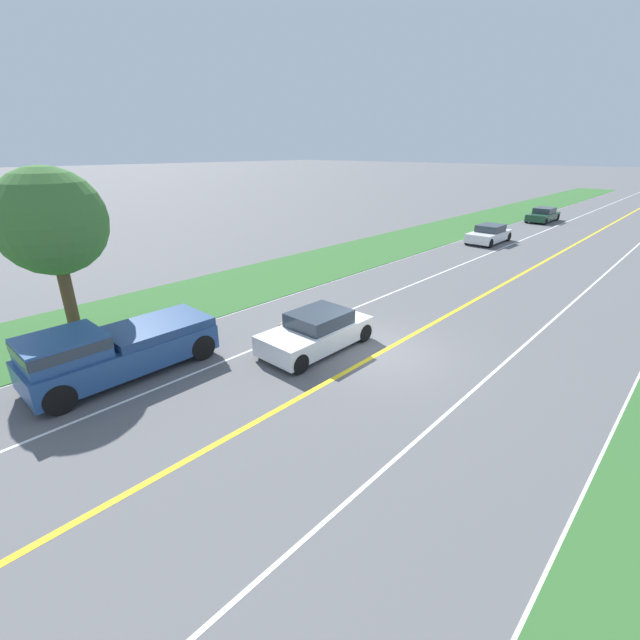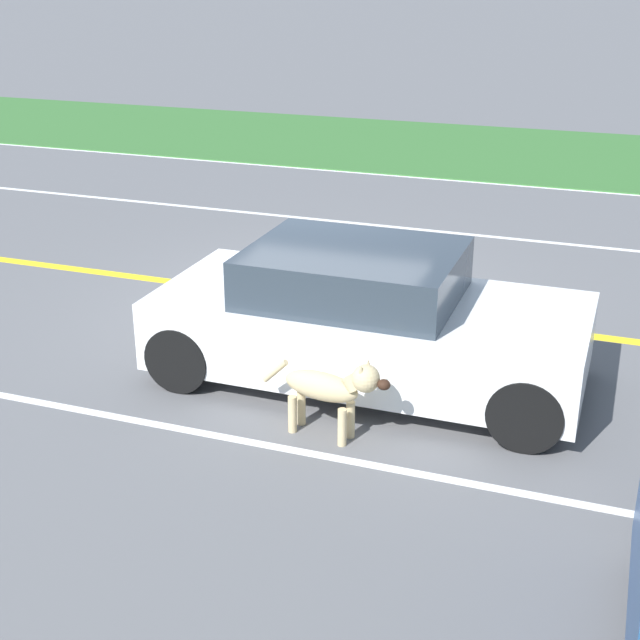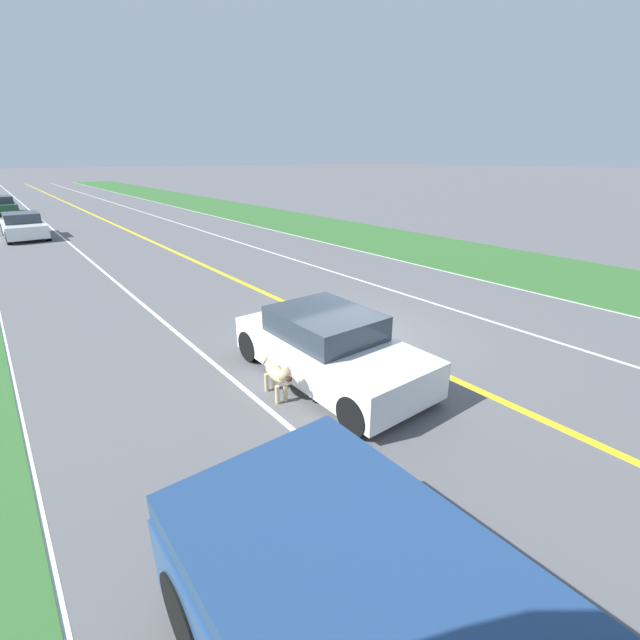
% 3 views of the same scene
% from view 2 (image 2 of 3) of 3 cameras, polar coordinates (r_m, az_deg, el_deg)
% --- Properties ---
extents(ground_plane, '(400.00, 400.00, 0.00)m').
position_cam_2_polar(ground_plane, '(11.16, -0.45, 1.28)').
color(ground_plane, '#5B5B5E').
extents(centre_divider_line, '(0.18, 160.00, 0.01)m').
position_cam_2_polar(centre_divider_line, '(11.16, -0.45, 1.30)').
color(centre_divider_line, yellow).
rests_on(centre_divider_line, ground).
extents(lane_edge_line_left, '(0.14, 160.00, 0.01)m').
position_cam_2_polar(lane_edge_line_left, '(17.61, 7.61, 8.94)').
color(lane_edge_line_left, white).
rests_on(lane_edge_line_left, ground).
extents(lane_dash_same_dir, '(0.10, 160.00, 0.01)m').
position_cam_2_polar(lane_dash_same_dir, '(8.27, -9.00, -6.88)').
color(lane_dash_same_dir, white).
rests_on(lane_dash_same_dir, ground).
extents(lane_dash_oncoming, '(0.10, 160.00, 0.01)m').
position_cam_2_polar(lane_dash_oncoming, '(14.32, 4.46, 5.99)').
color(lane_dash_oncoming, white).
rests_on(lane_dash_oncoming, ground).
extents(grass_verge_left, '(6.00, 160.00, 0.03)m').
position_cam_2_polar(grass_verge_left, '(20.49, 9.52, 10.73)').
color(grass_verge_left, '#33662D').
rests_on(grass_verge_left, ground).
extents(ego_car, '(1.94, 4.23, 1.36)m').
position_cam_2_polar(ego_car, '(8.86, 2.97, 0.03)').
color(ego_car, white).
rests_on(ego_car, ground).
extents(dog, '(0.37, 1.26, 0.80)m').
position_cam_2_polar(dog, '(7.81, 0.80, -4.35)').
color(dog, '#D1B784').
rests_on(dog, ground).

